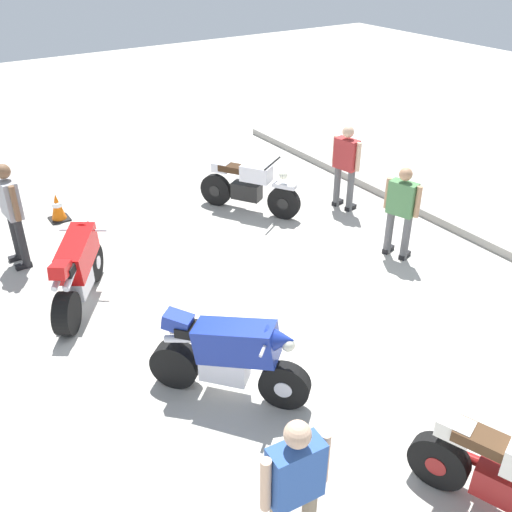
{
  "coord_description": "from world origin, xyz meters",
  "views": [
    {
      "loc": [
        5.46,
        -3.64,
        4.91
      ],
      "look_at": [
        -0.49,
        0.28,
        0.75
      ],
      "focal_mm": 40.27,
      "sensor_mm": 36.0,
      "label": 1
    }
  ],
  "objects_px": {
    "person_in_gray_shirt": "(11,208)",
    "person_in_red_shirt": "(346,163)",
    "motorcycle_cream_vintage": "(512,482)",
    "person_in_green_shirt": "(401,208)",
    "motorcycle_silver_cruiser": "(249,186)",
    "motorcycle_red_sportbike": "(78,268)",
    "person_in_blue_shirt": "(295,487)",
    "motorcycle_blue_sportbike": "(229,355)",
    "traffic_cone": "(57,207)"
  },
  "relations": [
    {
      "from": "motorcycle_red_sportbike",
      "to": "person_in_gray_shirt",
      "type": "height_order",
      "value": "person_in_gray_shirt"
    },
    {
      "from": "motorcycle_red_sportbike",
      "to": "traffic_cone",
      "type": "relative_size",
      "value": 3.24
    },
    {
      "from": "person_in_green_shirt",
      "to": "motorcycle_blue_sportbike",
      "type": "bearing_deg",
      "value": -179.04
    },
    {
      "from": "motorcycle_blue_sportbike",
      "to": "person_in_red_shirt",
      "type": "height_order",
      "value": "person_in_red_shirt"
    },
    {
      "from": "person_in_green_shirt",
      "to": "person_in_gray_shirt",
      "type": "height_order",
      "value": "person_in_gray_shirt"
    },
    {
      "from": "person_in_gray_shirt",
      "to": "person_in_blue_shirt",
      "type": "bearing_deg",
      "value": 91.3
    },
    {
      "from": "person_in_green_shirt",
      "to": "motorcycle_red_sportbike",
      "type": "bearing_deg",
      "value": 145.7
    },
    {
      "from": "person_in_gray_shirt",
      "to": "person_in_blue_shirt",
      "type": "height_order",
      "value": "person_in_gray_shirt"
    },
    {
      "from": "person_in_green_shirt",
      "to": "motorcycle_silver_cruiser",
      "type": "bearing_deg",
      "value": 95.16
    },
    {
      "from": "motorcycle_cream_vintage",
      "to": "motorcycle_red_sportbike",
      "type": "xyz_separation_m",
      "value": [
        -5.66,
        -2.15,
        0.11
      ]
    },
    {
      "from": "person_in_green_shirt",
      "to": "traffic_cone",
      "type": "xyz_separation_m",
      "value": [
        -4.49,
        -4.35,
        -0.63
      ]
    },
    {
      "from": "motorcycle_silver_cruiser",
      "to": "motorcycle_cream_vintage",
      "type": "xyz_separation_m",
      "value": [
        6.94,
        -1.59,
        -0.03
      ]
    },
    {
      "from": "person_in_red_shirt",
      "to": "person_in_gray_shirt",
      "type": "bearing_deg",
      "value": 157.07
    },
    {
      "from": "motorcycle_blue_sportbike",
      "to": "person_in_red_shirt",
      "type": "bearing_deg",
      "value": 84.65
    },
    {
      "from": "person_in_green_shirt",
      "to": "traffic_cone",
      "type": "height_order",
      "value": "person_in_green_shirt"
    },
    {
      "from": "motorcycle_blue_sportbike",
      "to": "motorcycle_silver_cruiser",
      "type": "distance_m",
      "value": 5.03
    },
    {
      "from": "motorcycle_red_sportbike",
      "to": "person_in_blue_shirt",
      "type": "relative_size",
      "value": 1.04
    },
    {
      "from": "motorcycle_red_sportbike",
      "to": "motorcycle_cream_vintage",
      "type": "bearing_deg",
      "value": -124.7
    },
    {
      "from": "motorcycle_cream_vintage",
      "to": "person_in_gray_shirt",
      "type": "height_order",
      "value": "person_in_gray_shirt"
    },
    {
      "from": "motorcycle_cream_vintage",
      "to": "person_in_gray_shirt",
      "type": "bearing_deg",
      "value": 178.81
    },
    {
      "from": "person_in_gray_shirt",
      "to": "traffic_cone",
      "type": "height_order",
      "value": "person_in_gray_shirt"
    },
    {
      "from": "motorcycle_red_sportbike",
      "to": "motorcycle_blue_sportbike",
      "type": "bearing_deg",
      "value": -129.02
    },
    {
      "from": "motorcycle_red_sportbike",
      "to": "person_in_gray_shirt",
      "type": "distance_m",
      "value": 1.79
    },
    {
      "from": "motorcycle_silver_cruiser",
      "to": "traffic_cone",
      "type": "height_order",
      "value": "motorcycle_silver_cruiser"
    },
    {
      "from": "person_in_gray_shirt",
      "to": "person_in_red_shirt",
      "type": "xyz_separation_m",
      "value": [
        1.29,
        5.82,
        -0.05
      ]
    },
    {
      "from": "motorcycle_blue_sportbike",
      "to": "motorcycle_silver_cruiser",
      "type": "bearing_deg",
      "value": 104.02
    },
    {
      "from": "motorcycle_silver_cruiser",
      "to": "motorcycle_cream_vintage",
      "type": "height_order",
      "value": "motorcycle_silver_cruiser"
    },
    {
      "from": "person_in_green_shirt",
      "to": "traffic_cone",
      "type": "distance_m",
      "value": 6.28
    },
    {
      "from": "motorcycle_blue_sportbike",
      "to": "motorcycle_cream_vintage",
      "type": "xyz_separation_m",
      "value": [
        2.83,
        1.31,
        -0.11
      ]
    },
    {
      "from": "motorcycle_silver_cruiser",
      "to": "person_in_gray_shirt",
      "type": "distance_m",
      "value": 4.24
    },
    {
      "from": "motorcycle_blue_sportbike",
      "to": "person_in_gray_shirt",
      "type": "xyz_separation_m",
      "value": [
        -4.51,
        -1.29,
        0.4
      ]
    },
    {
      "from": "motorcycle_blue_sportbike",
      "to": "person_in_red_shirt",
      "type": "xyz_separation_m",
      "value": [
        -3.22,
        4.53,
        0.35
      ]
    },
    {
      "from": "motorcycle_silver_cruiser",
      "to": "motorcycle_red_sportbike",
      "type": "bearing_deg",
      "value": -103.19
    },
    {
      "from": "motorcycle_silver_cruiser",
      "to": "person_in_red_shirt",
      "type": "height_order",
      "value": "person_in_red_shirt"
    },
    {
      "from": "person_in_red_shirt",
      "to": "person_in_blue_shirt",
      "type": "bearing_deg",
      "value": -144.67
    },
    {
      "from": "person_in_blue_shirt",
      "to": "person_in_green_shirt",
      "type": "bearing_deg",
      "value": 130.62
    },
    {
      "from": "motorcycle_cream_vintage",
      "to": "motorcycle_red_sportbike",
      "type": "relative_size",
      "value": 1.1
    },
    {
      "from": "motorcycle_blue_sportbike",
      "to": "motorcycle_red_sportbike",
      "type": "height_order",
      "value": "same"
    },
    {
      "from": "motorcycle_silver_cruiser",
      "to": "person_in_red_shirt",
      "type": "relative_size",
      "value": 1.11
    },
    {
      "from": "motorcycle_blue_sportbike",
      "to": "motorcycle_cream_vintage",
      "type": "relative_size",
      "value": 0.85
    },
    {
      "from": "person_in_red_shirt",
      "to": "motorcycle_blue_sportbike",
      "type": "bearing_deg",
      "value": -155.03
    },
    {
      "from": "motorcycle_blue_sportbike",
      "to": "person_in_blue_shirt",
      "type": "relative_size",
      "value": 0.97
    },
    {
      "from": "motorcycle_silver_cruiser",
      "to": "traffic_cone",
      "type": "xyz_separation_m",
      "value": [
        -1.67,
        -3.21,
        -0.26
      ]
    },
    {
      "from": "motorcycle_cream_vintage",
      "to": "person_in_green_shirt",
      "type": "distance_m",
      "value": 4.96
    },
    {
      "from": "person_in_gray_shirt",
      "to": "person_in_red_shirt",
      "type": "relative_size",
      "value": 1.05
    },
    {
      "from": "person_in_green_shirt",
      "to": "person_in_blue_shirt",
      "type": "relative_size",
      "value": 0.96
    },
    {
      "from": "motorcycle_blue_sportbike",
      "to": "person_in_gray_shirt",
      "type": "relative_size",
      "value": 0.92
    },
    {
      "from": "person_in_gray_shirt",
      "to": "motorcycle_blue_sportbike",
      "type": "bearing_deg",
      "value": 101.23
    },
    {
      "from": "motorcycle_red_sportbike",
      "to": "person_in_red_shirt",
      "type": "distance_m",
      "value": 5.4
    },
    {
      "from": "person_in_gray_shirt",
      "to": "motorcycle_cream_vintage",
      "type": "bearing_deg",
      "value": 104.82
    }
  ]
}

